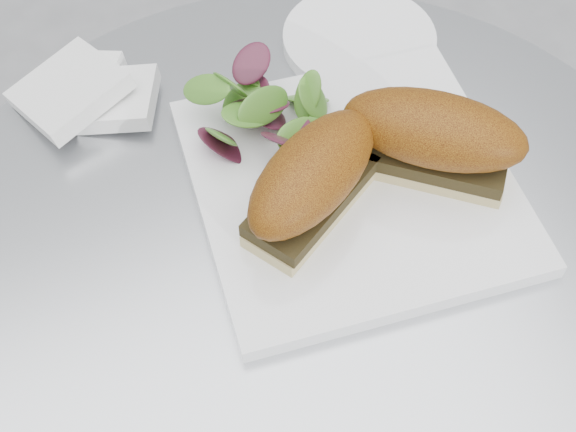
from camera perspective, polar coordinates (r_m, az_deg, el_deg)
name	(u,v)px	position (r m, az deg, el deg)	size (l,w,h in m)	color
table	(308,370)	(0.91, 1.46, -10.92)	(0.70, 0.70, 0.73)	#B8BAC0
plate	(353,184)	(0.73, 4.62, 2.27)	(0.28, 0.28, 0.02)	white
sandwich_left	(312,179)	(0.66, 1.75, 2.61)	(0.17, 0.13, 0.08)	#C9BD7E
sandwich_right	(433,136)	(0.70, 10.28, 5.59)	(0.17, 0.16, 0.08)	#C9BD7E
salad	(265,114)	(0.73, -1.68, 7.23)	(0.11, 0.11, 0.05)	#5A892D
napkin	(95,102)	(0.81, -13.54, 7.89)	(0.13, 0.13, 0.02)	white
saucer	(359,39)	(0.86, 5.08, 12.40)	(0.16, 0.16, 0.01)	white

